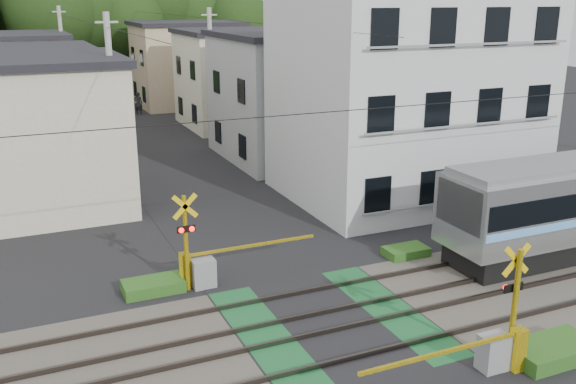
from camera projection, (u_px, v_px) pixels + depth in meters
name	position (u px, v px, depth m)	size (l,w,h in m)	color
ground	(330.00, 323.00, 17.56)	(120.00, 120.00, 0.00)	black
track_bed	(330.00, 321.00, 17.55)	(120.00, 120.00, 0.14)	#47423A
crossing_signal_near	(499.00, 343.00, 15.15)	(4.74, 0.65, 3.09)	yellow
crossing_signal_far	(200.00, 265.00, 19.55)	(4.74, 0.65, 3.09)	yellow
apartment_block	(405.00, 91.00, 27.80)	(10.20, 8.36, 9.30)	silver
houses_row	(141.00, 87.00, 39.40)	(22.07, 31.35, 6.80)	beige
tree_hill	(75.00, 26.00, 57.17)	(40.00, 13.62, 11.94)	#1C3411
catenary	(513.00, 169.00, 18.83)	(60.00, 5.04, 7.00)	#2D2D33
utility_poles	(127.00, 80.00, 36.10)	(7.90, 42.00, 8.00)	#A5A5A0
pedestrian	(138.00, 103.00, 48.52)	(0.62, 0.41, 1.71)	black
weed_patches	(387.00, 306.00, 18.11)	(10.25, 8.80, 0.40)	#2D5E1E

